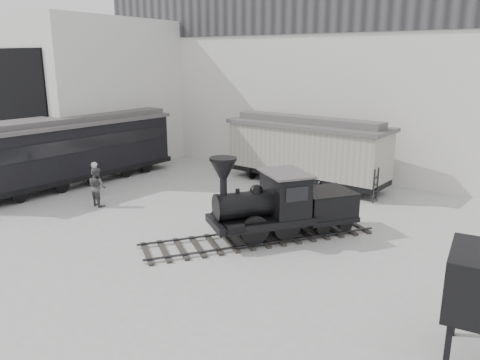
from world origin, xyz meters
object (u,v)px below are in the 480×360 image
Objects in this scene: boxcar at (307,149)px; locomotive at (277,208)px; visitor_a at (96,179)px; visitor_b at (97,187)px; passenger_coach at (73,150)px.

locomotive is at bearing -66.58° from boxcar.
boxcar is at bearing -130.57° from visitor_a.
visitor_a is (-10.20, -0.06, -0.30)m from locomotive.
locomotive is 4.61× the size of visitor_b.
passenger_coach is 7.44× the size of visitor_a.
boxcar is 5.07× the size of visitor_b.
boxcar is 0.71× the size of passenger_coach.
locomotive is at bearing 1.31° from passenger_coach.
visitor_a is at bearing -30.51° from visitor_b.
boxcar reaches higher than passenger_coach.
visitor_a is at bearing -128.87° from boxcar.
visitor_a is at bearing -142.57° from locomotive.
visitor_b is (1.29, -1.00, 0.03)m from visitor_a.
boxcar is 11.05m from visitor_a.
boxcar reaches higher than locomotive.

